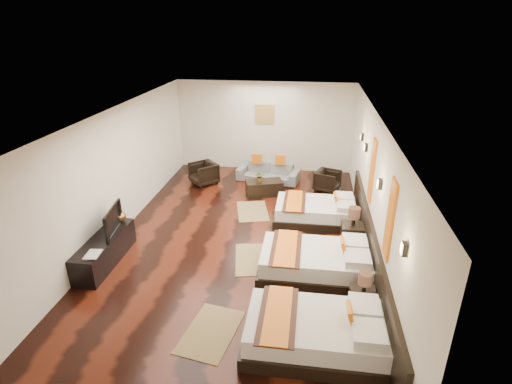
# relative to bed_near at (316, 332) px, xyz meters

# --- Properties ---
(floor) EXTENTS (5.50, 9.50, 0.01)m
(floor) POSITION_rel_bed_near_xyz_m (-1.70, 2.90, -0.27)
(floor) COLOR black
(floor) RESTS_ON ground
(ceiling) EXTENTS (5.50, 9.50, 0.01)m
(ceiling) POSITION_rel_bed_near_xyz_m (-1.70, 2.90, 2.53)
(ceiling) COLOR white
(ceiling) RESTS_ON floor
(back_wall) EXTENTS (5.50, 0.01, 2.80)m
(back_wall) POSITION_rel_bed_near_xyz_m (-1.70, 7.65, 1.13)
(back_wall) COLOR silver
(back_wall) RESTS_ON floor
(left_wall) EXTENTS (0.01, 9.50, 2.80)m
(left_wall) POSITION_rel_bed_near_xyz_m (-4.45, 2.90, 1.13)
(left_wall) COLOR silver
(left_wall) RESTS_ON floor
(right_wall) EXTENTS (0.01, 9.50, 2.80)m
(right_wall) POSITION_rel_bed_near_xyz_m (1.05, 2.90, 1.13)
(right_wall) COLOR silver
(right_wall) RESTS_ON floor
(headboard_panel) EXTENTS (0.08, 6.60, 0.90)m
(headboard_panel) POSITION_rel_bed_near_xyz_m (1.01, 2.10, 0.18)
(headboard_panel) COLOR black
(headboard_panel) RESTS_ON floor
(bed_near) EXTENTS (2.10, 1.32, 0.80)m
(bed_near) POSITION_rel_bed_near_xyz_m (0.00, 0.00, 0.00)
(bed_near) COLOR black
(bed_near) RESTS_ON floor
(bed_mid) EXTENTS (2.13, 1.34, 0.81)m
(bed_mid) POSITION_rel_bed_near_xyz_m (0.00, 1.87, 0.00)
(bed_mid) COLOR black
(bed_mid) RESTS_ON floor
(bed_far) EXTENTS (1.97, 1.24, 0.75)m
(bed_far) POSITION_rel_bed_near_xyz_m (-0.00, 4.12, -0.02)
(bed_far) COLOR black
(bed_far) RESTS_ON floor
(nightstand_a) EXTENTS (0.41, 0.41, 0.81)m
(nightstand_a) POSITION_rel_bed_near_xyz_m (0.75, 0.83, 0.01)
(nightstand_a) COLOR black
(nightstand_a) RESTS_ON floor
(nightstand_b) EXTENTS (0.47, 0.47, 0.93)m
(nightstand_b) POSITION_rel_bed_near_xyz_m (0.75, 3.02, 0.05)
(nightstand_b) COLOR black
(nightstand_b) RESTS_ON floor
(jute_mat_near) EXTENTS (0.95, 1.31, 0.01)m
(jute_mat_near) POSITION_rel_bed_near_xyz_m (-1.63, 0.08, -0.27)
(jute_mat_near) COLOR olive
(jute_mat_near) RESTS_ON floor
(jute_mat_mid) EXTENTS (0.95, 1.31, 0.01)m
(jute_mat_mid) POSITION_rel_bed_near_xyz_m (-1.25, 2.23, -0.27)
(jute_mat_mid) COLOR olive
(jute_mat_mid) RESTS_ON floor
(jute_mat_far) EXTENTS (1.00, 1.34, 0.01)m
(jute_mat_far) POSITION_rel_bed_near_xyz_m (-1.61, 4.44, -0.27)
(jute_mat_far) COLOR olive
(jute_mat_far) RESTS_ON floor
(tv_console) EXTENTS (0.50, 1.80, 0.55)m
(tv_console) POSITION_rel_bed_near_xyz_m (-4.20, 1.72, 0.00)
(tv_console) COLOR black
(tv_console) RESTS_ON floor
(tv) EXTENTS (0.27, 0.97, 0.55)m
(tv) POSITION_rel_bed_near_xyz_m (-4.15, 1.95, 0.55)
(tv) COLOR black
(tv) RESTS_ON tv_console
(book) EXTENTS (0.30, 0.37, 0.03)m
(book) POSITION_rel_bed_near_xyz_m (-4.20, 1.09, 0.29)
(book) COLOR black
(book) RESTS_ON tv_console
(figurine) EXTENTS (0.41, 0.41, 0.34)m
(figurine) POSITION_rel_bed_near_xyz_m (-4.20, 2.44, 0.45)
(figurine) COLOR brown
(figurine) RESTS_ON tv_console
(sofa) EXTENTS (1.94, 1.04, 0.54)m
(sofa) POSITION_rel_bed_near_xyz_m (-1.45, 6.60, -0.00)
(sofa) COLOR slate
(sofa) RESTS_ON floor
(armchair_left) EXTENTS (0.99, 0.99, 0.65)m
(armchair_left) POSITION_rel_bed_near_xyz_m (-3.32, 6.10, 0.05)
(armchair_left) COLOR black
(armchair_left) RESTS_ON floor
(armchair_right) EXTENTS (0.84, 0.83, 0.59)m
(armchair_right) POSITION_rel_bed_near_xyz_m (0.30, 6.09, 0.02)
(armchair_right) COLOR black
(armchair_right) RESTS_ON floor
(coffee_table) EXTENTS (1.11, 0.78, 0.40)m
(coffee_table) POSITION_rel_bed_near_xyz_m (-1.45, 5.55, -0.07)
(coffee_table) COLOR black
(coffee_table) RESTS_ON floor
(table_plant) EXTENTS (0.33, 0.31, 0.30)m
(table_plant) POSITION_rel_bed_near_xyz_m (-1.56, 5.50, 0.28)
(table_plant) COLOR #27521B
(table_plant) RESTS_ON coffee_table
(orange_panel_a) EXTENTS (0.04, 0.40, 1.30)m
(orange_panel_a) POSITION_rel_bed_near_xyz_m (1.03, 1.00, 1.43)
(orange_panel_a) COLOR #D86014
(orange_panel_a) RESTS_ON right_wall
(orange_panel_b) EXTENTS (0.04, 0.40, 1.30)m
(orange_panel_b) POSITION_rel_bed_near_xyz_m (1.03, 3.20, 1.43)
(orange_panel_b) COLOR #D86014
(orange_panel_b) RESTS_ON right_wall
(sconce_near) EXTENTS (0.07, 0.12, 0.18)m
(sconce_near) POSITION_rel_bed_near_xyz_m (1.01, -0.10, 1.58)
(sconce_near) COLOR black
(sconce_near) RESTS_ON right_wall
(sconce_mid) EXTENTS (0.07, 0.12, 0.18)m
(sconce_mid) POSITION_rel_bed_near_xyz_m (1.01, 2.10, 1.58)
(sconce_mid) COLOR black
(sconce_mid) RESTS_ON right_wall
(sconce_far) EXTENTS (0.07, 0.12, 0.18)m
(sconce_far) POSITION_rel_bed_near_xyz_m (1.01, 4.30, 1.58)
(sconce_far) COLOR black
(sconce_far) RESTS_ON right_wall
(sconce_lounge) EXTENTS (0.07, 0.12, 0.18)m
(sconce_lounge) POSITION_rel_bed_near_xyz_m (1.01, 5.20, 1.58)
(sconce_lounge) COLOR black
(sconce_lounge) RESTS_ON right_wall
(gold_artwork) EXTENTS (0.60, 0.04, 0.60)m
(gold_artwork) POSITION_rel_bed_near_xyz_m (-1.70, 7.63, 1.53)
(gold_artwork) COLOR #AD873F
(gold_artwork) RESTS_ON back_wall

